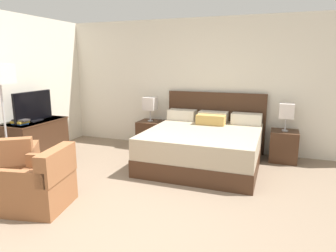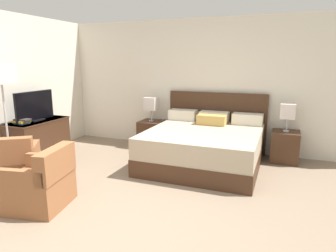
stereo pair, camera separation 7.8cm
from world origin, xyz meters
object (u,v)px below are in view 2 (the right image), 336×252
table_lamp_left (151,104)px  book_red_cover (22,123)px  tv (35,107)px  table_lamp_right (288,111)px  book_blue_cover (21,121)px  floor_lamp (1,81)px  bed (204,145)px  nightstand_right (285,147)px  book_small_top (22,120)px  armchair_companion (40,185)px  dresser (39,139)px  nightstand_left (152,134)px  armchair_by_window (12,167)px

table_lamp_left → book_red_cover: bearing=-132.9°
tv → table_lamp_right: bearing=19.0°
book_blue_cover → floor_lamp: (0.07, -0.35, 0.71)m
bed → book_blue_cover: 3.17m
nightstand_right → table_lamp_right: 0.63m
nightstand_right → book_blue_cover: size_ratio=2.28×
book_blue_cover → book_small_top: book_small_top is taller
book_red_cover → armchair_companion: armchair_companion is taller
table_lamp_left → book_red_cover: 2.42m
dresser → tv: size_ratio=1.34×
table_lamp_left → tv: 2.18m
book_small_top → table_lamp_right: bearing=22.7°
nightstand_left → bed: bearing=-26.9°
nightstand_left → floor_lamp: 2.89m
nightstand_right → tv: tv is taller
book_blue_cover → floor_lamp: 0.80m
bed → nightstand_right: 1.46m
book_small_top → armchair_companion: size_ratio=0.31×
table_lamp_left → dresser: size_ratio=0.43×
dresser → book_red_cover: 0.49m
tv → armchair_companion: size_ratio=1.05×
dresser → armchair_companion: bearing=-45.5°
bed → book_small_top: (-2.92, -1.10, 0.44)m
table_lamp_right → armchair_by_window: table_lamp_right is taller
nightstand_left → armchair_companion: size_ratio=0.68×
book_red_cover → armchair_by_window: 1.10m
table_lamp_right → book_red_cover: 4.60m
nightstand_right → armchair_companion: (-2.77, -2.91, 0.01)m
bed → armchair_by_window: 3.01m
nightstand_right → floor_lamp: (-4.18, -2.12, 1.19)m
bed → book_small_top: bed is taller
nightstand_right → table_lamp_left: table_lamp_left is taller
book_blue_cover → book_small_top: size_ratio=0.96×
tv → book_blue_cover: 0.38m
nightstand_left → book_red_cover: (-1.64, -1.76, 0.45)m
tv → floor_lamp: floor_lamp is taller
nightstand_left → table_lamp_right: size_ratio=1.11×
table_lamp_right → tv: size_ratio=0.58×
armchair_by_window → table_lamp_right: bearing=35.2°
bed → book_small_top: size_ratio=7.73×
book_blue_cover → book_small_top: bearing=0.0°
bed → floor_lamp: bearing=-153.2°
floor_lamp → table_lamp_left: bearing=53.3°
table_lamp_right → book_small_top: size_ratio=1.95×
nightstand_right → dresser: 4.46m
book_blue_cover → table_lamp_right: bearing=22.6°
book_red_cover → book_small_top: 0.07m
nightstand_right → book_red_cover: book_red_cover is taller
book_small_top → armchair_by_window: size_ratio=0.26×
nightstand_right → floor_lamp: size_ratio=0.32×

